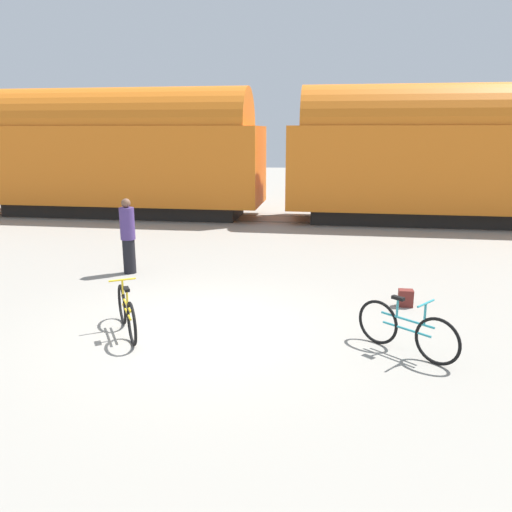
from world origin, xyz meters
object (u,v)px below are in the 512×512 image
Objects in this scene: freight_train at (275,152)px; bicycle_yellow at (127,312)px; bicycle_teal at (406,330)px; person_in_purple at (128,236)px; backpack at (406,298)px.

freight_train is 32.56× the size of bicycle_yellow.
bicycle_teal is (3.42, -11.97, -2.22)m from freight_train.
person_in_purple is at bearing 148.46° from bicycle_teal.
person_in_purple reaches higher than bicycle_teal.
freight_train reaches higher than backpack.
person_in_purple is (-1.44, 3.60, 0.54)m from bicycle_yellow.
person_in_purple reaches higher than backpack.
backpack is (4.91, 2.13, -0.21)m from bicycle_yellow.
freight_train is 143.77× the size of backpack.
person_in_purple is at bearing 111.78° from bicycle_yellow.
freight_train is 12.13m from bicycle_yellow.
person_in_purple is 6.56m from backpack.
backpack is at bearing -69.07° from freight_train.
freight_train is at bearing -34.70° from person_in_purple.
freight_train is 34.63× the size of bicycle_teal.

